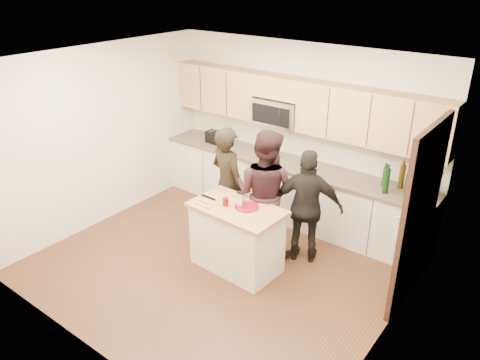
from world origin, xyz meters
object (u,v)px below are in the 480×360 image
Objects in this scene: island at (237,237)px; toaster at (216,137)px; woman_left at (228,184)px; woman_right at (307,207)px; woman_center at (265,193)px.

toaster reaches higher than island.
woman_left is (1.07, -1.02, -0.19)m from toaster.
woman_left is at bearing 139.44° from island.
woman_right reaches higher than island.
woman_center is at bearing -7.27° from woman_right.
woman_center reaches higher than toaster.
toaster is 0.18× the size of woman_left.
woman_center is at bearing -30.70° from toaster.
woman_center is 1.13× the size of woman_right.
toaster is 0.17× the size of woman_center.
island is 1.01m from woman_right.
island is at bearing 148.74° from woman_left.
woman_center is (0.64, 0.00, 0.05)m from woman_left.
woman_right is at bearing -170.38° from woman_center.
woman_left is 0.95× the size of woman_center.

